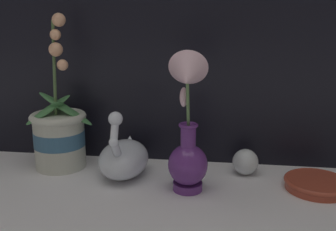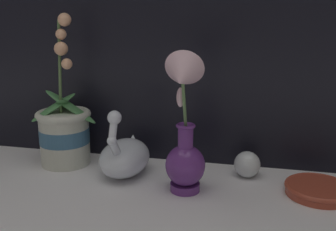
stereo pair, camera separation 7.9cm
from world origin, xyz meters
TOP-DOWN VIEW (x-y plane):
  - ground_plane at (0.00, 0.00)m, footprint 2.80×2.80m
  - orchid_potted_plant at (-0.33, 0.16)m, footprint 0.17×0.16m
  - swan_figurine at (-0.15, 0.12)m, footprint 0.12×0.20m
  - blue_vase at (0.02, 0.04)m, footprint 0.09×0.14m
  - glass_sphere at (0.16, 0.17)m, footprint 0.07×0.07m
  - amber_dish at (0.32, 0.10)m, footprint 0.15×0.15m

SIDE VIEW (x-z plane):
  - ground_plane at x=0.00m, z-range 0.00..0.00m
  - amber_dish at x=0.32m, z-range 0.00..0.03m
  - glass_sphere at x=0.16m, z-range 0.00..0.07m
  - swan_figurine at x=-0.15m, z-range -0.04..0.14m
  - orchid_potted_plant at x=-0.33m, z-range -0.11..0.30m
  - blue_vase at x=0.02m, z-range -0.04..0.30m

